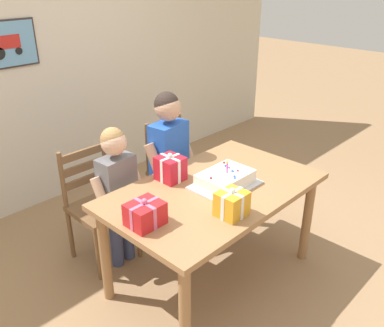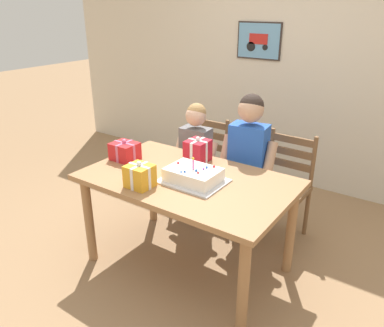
{
  "view_description": "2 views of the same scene",
  "coord_description": "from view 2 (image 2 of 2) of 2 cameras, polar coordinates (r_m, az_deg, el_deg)",
  "views": [
    {
      "loc": [
        -1.9,
        -1.62,
        2.13
      ],
      "look_at": [
        0.01,
        0.22,
        0.87
      ],
      "focal_mm": 38.97,
      "sensor_mm": 36.0,
      "label": 1
    },
    {
      "loc": [
        1.45,
        -2.03,
        1.92
      ],
      "look_at": [
        0.0,
        0.05,
        0.85
      ],
      "focal_mm": 35.76,
      "sensor_mm": 36.0,
      "label": 2
    }
  ],
  "objects": [
    {
      "name": "gift_box_corner_small",
      "position": [
        3.09,
        -9.94,
        1.83
      ],
      "size": [
        0.21,
        0.18,
        0.18
      ],
      "color": "red",
      "rests_on": "dining_table"
    },
    {
      "name": "gift_box_beside_cake",
      "position": [
        2.61,
        -7.8,
        -1.86
      ],
      "size": [
        0.18,
        0.16,
        0.19
      ],
      "color": "gold",
      "rests_on": "dining_table"
    },
    {
      "name": "birthday_cake",
      "position": [
        2.67,
        0.19,
        -1.82
      ],
      "size": [
        0.44,
        0.34,
        0.19
      ],
      "color": "silver",
      "rests_on": "dining_table"
    },
    {
      "name": "child_older",
      "position": [
        3.16,
        8.37,
        1.36
      ],
      "size": [
        0.48,
        0.28,
        1.27
      ],
      "color": "#38426B",
      "rests_on": "ground"
    },
    {
      "name": "chair_right",
      "position": [
        3.36,
        13.28,
        -3.47
      ],
      "size": [
        0.43,
        0.43,
        0.92
      ],
      "color": "brown",
      "rests_on": "ground"
    },
    {
      "name": "gift_box_red_large",
      "position": [
        3.01,
        0.85,
        1.92
      ],
      "size": [
        0.17,
        0.18,
        0.21
      ],
      "color": "red",
      "rests_on": "dining_table"
    },
    {
      "name": "back_wall",
      "position": [
        4.31,
        15.14,
        13.82
      ],
      "size": [
        6.4,
        0.11,
        2.6
      ],
      "color": "beige",
      "rests_on": "ground"
    },
    {
      "name": "child_younger",
      "position": [
        3.44,
        0.55,
        1.78
      ],
      "size": [
        0.41,
        0.24,
        1.13
      ],
      "color": "#38426B",
      "rests_on": "ground"
    },
    {
      "name": "ground_plane",
      "position": [
        3.15,
        -0.62,
        -14.75
      ],
      "size": [
        20.0,
        20.0,
        0.0
      ],
      "primitive_type": "plane",
      "color": "#997551"
    },
    {
      "name": "dining_table",
      "position": [
        2.79,
        -0.68,
        -3.93
      ],
      "size": [
        1.5,
        0.92,
        0.76
      ],
      "color": "#9E7047",
      "rests_on": "ground"
    },
    {
      "name": "chair_left",
      "position": [
        3.69,
        1.38,
        -0.32
      ],
      "size": [
        0.42,
        0.42,
        0.92
      ],
      "color": "brown",
      "rests_on": "ground"
    }
  ]
}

